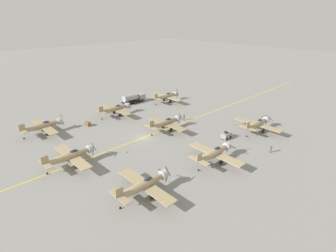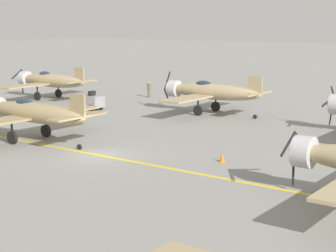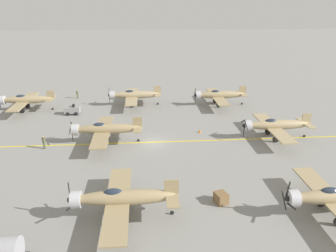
% 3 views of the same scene
% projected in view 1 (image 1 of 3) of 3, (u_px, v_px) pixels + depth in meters
% --- Properties ---
extents(ground_plane, '(400.00, 400.00, 0.00)m').
position_uv_depth(ground_plane, '(144.00, 137.00, 61.01)').
color(ground_plane, gray).
extents(taxiway_stripe, '(0.30, 160.00, 0.01)m').
position_uv_depth(taxiway_stripe, '(144.00, 137.00, 61.01)').
color(taxiway_stripe, yellow).
rests_on(taxiway_stripe, ground).
extents(airplane_far_right, '(12.00, 9.98, 3.65)m').
position_uv_depth(airplane_far_right, '(258.00, 124.00, 63.41)').
color(airplane_far_right, tan).
rests_on(airplane_far_right, ground).
extents(airplane_near_right, '(12.00, 9.98, 3.65)m').
position_uv_depth(airplane_near_right, '(144.00, 185.00, 40.59)').
color(airplane_near_right, tan).
rests_on(airplane_near_right, ground).
extents(airplane_mid_center, '(12.00, 9.98, 3.65)m').
position_uv_depth(airplane_mid_center, '(166.00, 123.00, 64.02)').
color(airplane_mid_center, '#9C885F').
rests_on(airplane_mid_center, ground).
extents(airplane_near_center, '(12.00, 9.98, 3.65)m').
position_uv_depth(airplane_near_center, '(70.00, 156.00, 48.94)').
color(airplane_near_center, tan).
rests_on(airplane_near_center, ground).
extents(airplane_mid_right, '(12.00, 9.98, 3.65)m').
position_uv_depth(airplane_mid_right, '(214.00, 153.00, 49.98)').
color(airplane_mid_right, tan).
rests_on(airplane_mid_right, ground).
extents(airplane_near_left, '(12.00, 9.98, 3.77)m').
position_uv_depth(airplane_near_left, '(43.00, 126.00, 62.21)').
color(airplane_near_left, tan).
rests_on(airplane_near_left, ground).
extents(airplane_far_left, '(12.00, 9.98, 3.65)m').
position_uv_depth(airplane_far_left, '(166.00, 96.00, 85.00)').
color(airplane_far_left, tan).
rests_on(airplane_far_left, ground).
extents(airplane_mid_left, '(12.00, 9.98, 3.80)m').
position_uv_depth(airplane_mid_left, '(116.00, 109.00, 73.57)').
color(airplane_mid_left, '#9D8960').
rests_on(airplane_mid_left, ground).
extents(fuel_tanker, '(2.67, 8.00, 2.98)m').
position_uv_depth(fuel_tanker, '(134.00, 98.00, 84.58)').
color(fuel_tanker, black).
rests_on(fuel_tanker, ground).
extents(tow_tractor, '(1.57, 2.60, 1.79)m').
position_uv_depth(tow_tractor, '(226.00, 135.00, 60.26)').
color(tow_tractor, gray).
rests_on(tow_tractor, ground).
extents(ground_crew_walking, '(0.41, 0.41, 1.86)m').
position_uv_depth(ground_crew_walking, '(184.00, 117.00, 70.43)').
color(ground_crew_walking, '#515638').
rests_on(ground_crew_walking, ground).
extents(ground_crew_inspecting, '(0.38, 0.38, 1.75)m').
position_uv_depth(ground_crew_inspecting, '(271.00, 148.00, 53.90)').
color(ground_crew_inspecting, '#515638').
rests_on(ground_crew_inspecting, ground).
extents(supply_crate_by_tanker, '(1.56, 1.43, 1.07)m').
position_uv_depth(supply_crate_by_tanker, '(88.00, 124.00, 67.11)').
color(supply_crate_by_tanker, brown).
rests_on(supply_crate_by_tanker, ground).
extents(traffic_cone, '(0.36, 0.36, 0.55)m').
position_uv_depth(traffic_cone, '(126.00, 151.00, 54.19)').
color(traffic_cone, orange).
rests_on(traffic_cone, ground).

